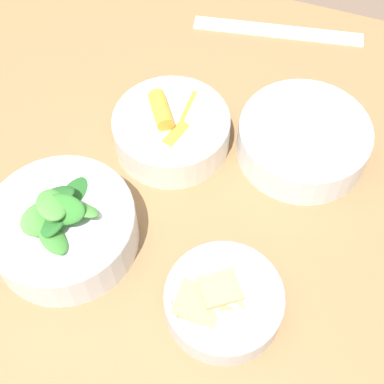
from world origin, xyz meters
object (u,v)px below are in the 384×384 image
at_px(bowl_greens, 63,226).
at_px(bowl_cookies, 224,300).
at_px(ruler, 278,31).
at_px(bowl_beans_hotdog, 303,140).
at_px(bowl_carrots, 170,128).

bearing_deg(bowl_greens, bowl_cookies, -4.64).
relative_size(bowl_greens, ruler, 0.64).
bearing_deg(bowl_beans_hotdog, ruler, 112.38).
bearing_deg(bowl_greens, ruler, 72.81).
distance_m(bowl_cookies, ruler, 0.47).
height_order(bowl_carrots, bowl_beans_hotdog, bowl_carrots).
distance_m(bowl_beans_hotdog, bowl_cookies, 0.25).
bearing_deg(bowl_greens, bowl_beans_hotdog, 44.66).
relative_size(bowl_carrots, bowl_beans_hotdog, 0.90).
height_order(bowl_carrots, bowl_cookies, bowl_carrots).
bearing_deg(ruler, bowl_greens, -107.19).
xyz_separation_m(bowl_carrots, bowl_beans_hotdog, (0.17, 0.04, -0.00)).
bearing_deg(ruler, bowl_cookies, -82.30).
distance_m(bowl_carrots, bowl_cookies, 0.24).
bearing_deg(bowl_cookies, ruler, 97.70).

